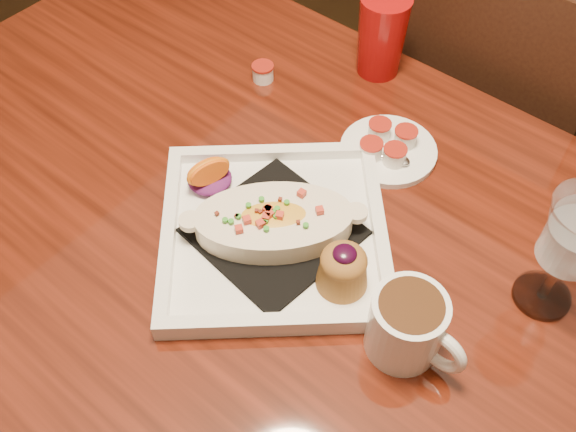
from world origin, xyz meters
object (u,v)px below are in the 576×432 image
Objects in this scene: table at (294,283)px; coffee_mug at (409,325)px; plate at (279,230)px; saucer at (387,148)px; red_tumbler at (382,36)px; chair_far at (479,127)px; goblet at (575,239)px.

table is 11.72× the size of coffee_mug.
coffee_mug is (0.20, -0.03, 0.15)m from table.
saucer is (0.02, 0.23, -0.01)m from plate.
red_tumbler is at bearing 108.33° from table.
table is 0.44m from red_tumbler.
saucer is (-0.00, -0.40, 0.26)m from chair_far.
saucer is at bearing 164.24° from goblet.
goblet is (0.30, 0.14, 0.23)m from table.
plate reaches higher than table.
coffee_mug is (0.22, -0.02, 0.03)m from plate.
chair_far is at bearing 62.59° from red_tumbler.
chair_far reaches higher than table.
red_tumbler reaches higher than saucer.
saucer is at bearing 90.36° from table.
red_tumbler is (-0.13, -0.25, 0.31)m from chair_far.
coffee_mug reaches higher than plate.
coffee_mug reaches higher than saucer.
plate is at bearing 88.13° from chair_far.
table is 10.05× the size of saucer.
plate is at bearing -94.74° from saucer.
red_tumbler is at bearing 128.61° from saucer.
chair_far is at bearing 108.51° from coffee_mug.
plate is 3.37× the size of coffee_mug.
chair_far is (-0.00, 0.63, -0.15)m from table.
coffee_mug is 0.69× the size of goblet.
table is 0.40m from goblet.
table is 0.25m from saucer.
plate reaches higher than saucer.
goblet reaches higher than chair_far.
saucer is at bearing 89.80° from chair_far.
red_tumbler is (-0.13, 0.16, 0.06)m from saucer.
goblet is 1.32× the size of red_tumbler.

